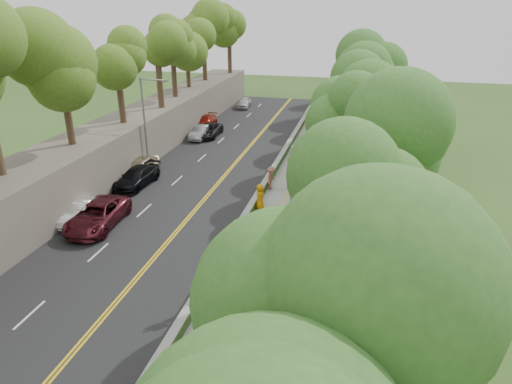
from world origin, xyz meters
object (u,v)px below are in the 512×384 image
Objects in this scene: signpost at (213,269)px; concrete_block at (280,242)px; construction_barrel at (315,149)px; person_far at (308,155)px; painter_0 at (260,197)px; car_1 at (80,212)px; streetlight at (147,118)px; car_2 at (98,215)px.

signpost reaches higher than concrete_block.
construction_barrel is 0.45× the size of person_far.
painter_0 is at bearing 103.63° from person_far.
car_1 is (-13.60, -18.57, 0.24)m from construction_barrel.
streetlight is 1.95× the size of car_1.
streetlight is at bearing 124.08° from signpost.
painter_0 is (11.21, -5.85, -3.65)m from streetlight.
car_2 is (1.60, -0.45, 0.12)m from car_1.
car_1 is (-13.80, 0.51, 0.27)m from concrete_block.
person_far is (-0.40, 15.44, 0.55)m from concrete_block.
painter_0 is 1.00× the size of person_far.
painter_0 is at bearing 23.25° from car_2.
car_2 is at bearing -82.39° from streetlight.
signpost is (11.51, -17.02, -2.68)m from streetlight.
concrete_block is (0.20, -19.08, -0.03)m from construction_barrel.
construction_barrel is at bearing 48.90° from car_1.
streetlight is 4.25× the size of painter_0.
signpost is 11.80m from car_2.
streetlight is 20.72m from signpost.
signpost is at bearing -109.70° from concrete_block.
person_far reaches higher than painter_0.
construction_barrel is 22.49m from car_2.
construction_barrel is at bearing 90.61° from concrete_block.
construction_barrel is (1.95, 25.10, -1.49)m from signpost.
construction_barrel is 3.68m from person_far.
signpost is 0.76× the size of car_1.
person_far is at bearing 48.21° from car_2.
streetlight is at bearing 42.24° from painter_0.
car_2 is (-12.20, 0.06, 0.39)m from concrete_block.
concrete_block is 15.46m from person_far.
car_1 is 1.67m from car_2.
car_1 is 2.18× the size of painter_0.
concrete_block is at bearing -89.39° from construction_barrel.
painter_0 is at bearing 91.54° from signpost.
concrete_block is at bearing 116.39° from person_far.
car_2 reaches higher than car_1.
signpost reaches higher than car_2.
streetlight is 16.25m from construction_barrel.
construction_barrel is 0.15× the size of car_2.
construction_barrel is 0.71× the size of concrete_block.
person_far is (1.75, 21.46, -0.97)m from signpost.
car_2 reaches higher than construction_barrel.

